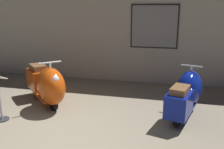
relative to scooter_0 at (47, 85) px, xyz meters
name	(u,v)px	position (x,y,z in m)	size (l,w,h in m)	color
ground_plane	(63,149)	(1.14, -1.70, -0.51)	(60.00, 60.00, 0.00)	gray
showroom_back_wall	(124,24)	(1.33, 2.47, 1.27)	(18.00, 0.63, 3.55)	#ADA89E
scooter_0	(47,85)	(0.00, 0.00, 0.00)	(1.67, 1.65, 1.12)	black
scooter_1	(186,93)	(3.16, 0.26, -0.04)	(0.91, 1.74, 1.03)	black
info_stanchion	(0,102)	(-0.54, -0.98, -0.11)	(0.32, 0.28, 0.98)	#333338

